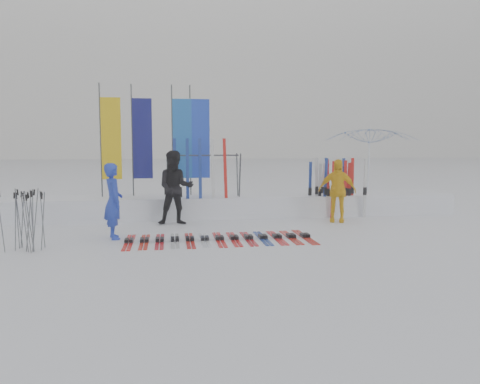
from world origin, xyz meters
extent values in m
plane|color=white|center=(0.00, 0.00, 0.00)|extent=(120.00, 120.00, 0.00)
cube|color=white|center=(0.00, 4.60, 0.30)|extent=(14.00, 1.60, 0.60)
imported|color=#2038BB|center=(-2.63, 1.62, 0.84)|extent=(0.56, 0.70, 1.68)
imported|color=black|center=(-1.24, 3.28, 0.96)|extent=(0.94, 0.74, 1.93)
imported|color=yellow|center=(3.06, 3.06, 0.85)|extent=(1.08, 0.77, 1.69)
imported|color=white|center=(5.39, 6.22, 1.38)|extent=(3.44, 3.49, 2.76)
cube|color=red|center=(-2.27, 1.12, 0.04)|extent=(0.17, 1.65, 0.07)
cube|color=red|center=(-1.94, 1.12, 0.04)|extent=(0.17, 1.57, 0.07)
cube|color=#AE0D18|center=(-1.62, 1.12, 0.04)|extent=(0.17, 1.62, 0.07)
cube|color=silver|center=(-1.30, 1.12, 0.04)|extent=(0.17, 1.61, 0.07)
cube|color=red|center=(-0.97, 1.12, 0.04)|extent=(0.17, 1.65, 0.07)
cube|color=silver|center=(-0.65, 1.12, 0.04)|extent=(0.17, 1.61, 0.07)
cube|color=red|center=(-0.33, 1.12, 0.04)|extent=(0.17, 1.62, 0.07)
cube|color=red|center=(-0.01, 1.12, 0.04)|extent=(0.17, 1.58, 0.07)
cube|color=#AD0D14|center=(0.32, 1.12, 0.04)|extent=(0.17, 1.56, 0.07)
cube|color=navy|center=(0.64, 1.12, 0.04)|extent=(0.17, 1.56, 0.07)
cube|color=red|center=(0.96, 1.12, 0.04)|extent=(0.17, 1.57, 0.07)
cube|color=red|center=(1.28, 1.12, 0.04)|extent=(0.17, 1.58, 0.07)
cube|color=red|center=(1.61, 1.12, 0.04)|extent=(0.17, 1.70, 0.07)
cylinder|color=#595B60|center=(-4.39, 0.70, 0.59)|extent=(0.06, 0.06, 1.17)
cylinder|color=#595B60|center=(-3.88, 0.70, 0.58)|extent=(0.09, 0.14, 1.15)
cylinder|color=#595B60|center=(-4.33, 0.94, 0.59)|extent=(0.14, 0.10, 1.16)
cylinder|color=#595B60|center=(-4.19, 0.56, 0.59)|extent=(0.14, 0.14, 1.17)
cylinder|color=#595B60|center=(-4.39, 0.82, 0.58)|extent=(0.02, 0.12, 1.15)
cylinder|color=#595B60|center=(-4.04, 0.55, 0.61)|extent=(0.04, 0.03, 1.22)
cylinder|color=#595B60|center=(-4.00, 0.62, 0.62)|extent=(0.15, 0.10, 1.24)
cylinder|color=#595B60|center=(-4.11, 0.47, 0.58)|extent=(0.14, 0.13, 1.14)
cylinder|color=#595B60|center=(-4.61, 0.54, 0.61)|extent=(0.11, 0.02, 1.22)
cylinder|color=#595B60|center=(-4.03, 0.57, 0.61)|extent=(0.02, 0.13, 1.22)
cylinder|color=#595B60|center=(-3.95, 0.92, 0.58)|extent=(0.09, 0.09, 1.16)
cylinder|color=#595B60|center=(-4.40, 0.95, 0.61)|extent=(0.10, 0.06, 1.22)
cylinder|color=#595B60|center=(-4.13, 0.67, 0.59)|extent=(0.15, 0.04, 1.18)
cylinder|color=#595B60|center=(-4.11, 0.58, 0.59)|extent=(0.14, 0.11, 1.18)
cylinder|color=#383A3F|center=(-3.30, 4.77, 2.20)|extent=(0.04, 0.04, 3.20)
cube|color=#E4BC0C|center=(-3.01, 4.77, 2.25)|extent=(0.55, 0.03, 2.30)
cylinder|color=#383A3F|center=(-2.44, 4.92, 2.20)|extent=(0.04, 0.04, 3.20)
cube|color=#0D1061|center=(-2.15, 4.92, 2.25)|extent=(0.55, 0.03, 2.30)
cylinder|color=#383A3F|center=(-1.29, 4.90, 2.20)|extent=(0.04, 0.04, 3.20)
cube|color=blue|center=(-1.00, 4.90, 2.25)|extent=(0.55, 0.03, 2.30)
cylinder|color=#383A3F|center=(-0.77, 4.91, 2.20)|extent=(0.04, 0.04, 3.20)
cube|color=blue|center=(-0.48, 4.91, 2.25)|extent=(0.55, 0.03, 2.30)
cylinder|color=#383A3F|center=(-1.45, 3.95, 1.23)|extent=(0.04, 0.30, 1.23)
cylinder|color=#383A3F|center=(-1.45, 4.45, 1.23)|extent=(0.04, 0.30, 1.23)
cylinder|color=#383A3F|center=(0.55, 3.95, 1.23)|extent=(0.04, 0.30, 1.23)
cylinder|color=#383A3F|center=(0.55, 4.45, 1.23)|extent=(0.04, 0.30, 1.23)
cylinder|color=#383A3F|center=(-0.45, 4.20, 1.78)|extent=(2.00, 0.04, 0.04)
cube|color=silver|center=(2.88, 4.25, 0.85)|extent=(0.09, 0.04, 1.70)
cube|color=red|center=(3.76, 4.05, 0.78)|extent=(0.09, 0.03, 1.56)
cube|color=red|center=(3.17, 3.68, 0.81)|extent=(0.09, 0.03, 1.62)
cube|color=red|center=(3.22, 4.48, 0.76)|extent=(0.09, 0.03, 1.51)
cube|color=navy|center=(2.67, 4.22, 0.79)|extent=(0.09, 0.04, 1.58)
cube|color=silver|center=(2.89, 4.02, 0.77)|extent=(0.09, 0.03, 1.54)
cube|color=silver|center=(4.11, 3.64, 0.85)|extent=(0.09, 0.04, 1.69)
cube|color=silver|center=(3.23, 4.80, 0.76)|extent=(0.09, 0.03, 1.51)
cube|color=red|center=(3.60, 3.83, 0.82)|extent=(0.09, 0.02, 1.63)
cube|color=red|center=(3.13, 3.96, 0.79)|extent=(0.09, 0.04, 1.57)
cube|color=red|center=(3.29, 4.51, 0.82)|extent=(0.09, 0.04, 1.64)
cube|color=navy|center=(3.00, 3.85, 0.85)|extent=(0.09, 0.04, 1.69)
cube|color=red|center=(3.77, 3.95, 0.78)|extent=(0.09, 0.04, 1.56)
cube|color=navy|center=(3.24, 4.29, 0.85)|extent=(0.09, 0.04, 1.70)
cube|color=silver|center=(2.87, 4.22, 0.83)|extent=(0.09, 0.03, 1.66)
cube|color=red|center=(3.89, 4.05, 0.85)|extent=(0.09, 0.03, 1.69)
cube|color=navy|center=(3.51, 3.89, 0.85)|extent=(0.09, 0.03, 1.69)
camera|label=1|loc=(-1.39, -8.91, 2.08)|focal=35.00mm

